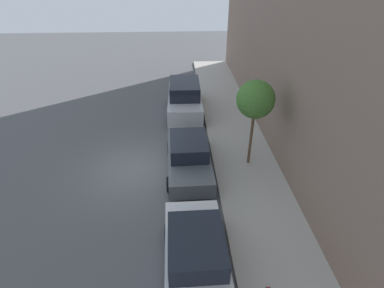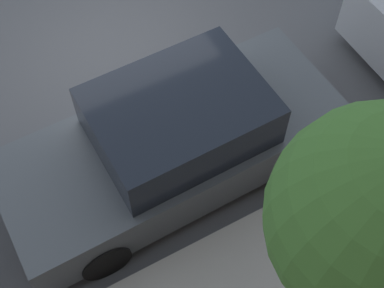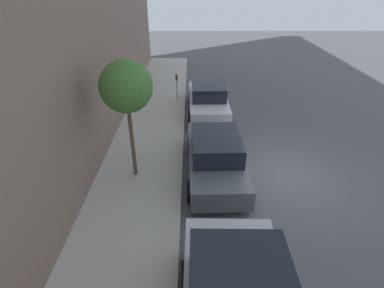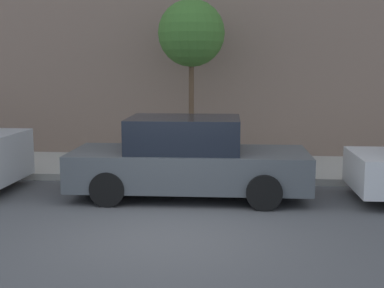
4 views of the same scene
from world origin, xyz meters
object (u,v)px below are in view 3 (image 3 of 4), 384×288
Objects in this scene: parked_sedan_second at (215,156)px; street_tree at (126,87)px; parked_sedan_nearest at (208,99)px; parking_meter_near at (177,84)px.

street_tree is (2.73, 0.19, 2.52)m from parked_sedan_second.
parked_sedan_nearest is 5.31m from parked_sedan_second.
parked_sedan_second is at bearing 89.86° from parked_sedan_nearest.
parked_sedan_second is 1.16× the size of street_tree.
parked_sedan_nearest is 1.00× the size of parked_sedan_second.
parked_sedan_second is 3.72m from street_tree.
parked_sedan_nearest is at bearing 136.45° from parking_meter_near.
parked_sedan_second is 7.02m from parking_meter_near.
parking_meter_near is at bearing -43.55° from parked_sedan_nearest.
parked_sedan_second is at bearing -176.04° from street_tree.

